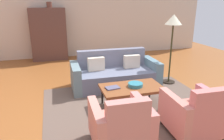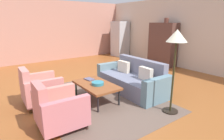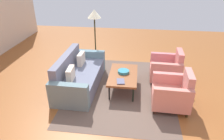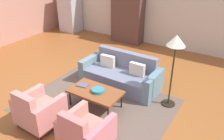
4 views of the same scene
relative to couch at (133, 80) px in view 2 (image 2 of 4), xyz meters
The scene contains 14 objects.
ground_plane 0.98m from the couch, 110.36° to the right, with size 11.88×11.88×0.00m, color #955426.
wall_back 3.55m from the couch, 95.51° to the left, with size 9.90×0.12×2.80m, color beige.
wall_left 5.46m from the couch, behind, with size 0.12×8.47×2.80m, color tan.
area_rug 1.17m from the couch, 90.08° to the right, with size 3.40×2.60×0.01m, color brown.
couch is the anchor object (origin of this frame).
coffee_table 1.19m from the couch, 90.08° to the right, with size 1.20×0.70×0.42m.
armchair_left 2.43m from the couch, 104.39° to the right, with size 0.82×0.82×0.88m.
armchair_right 2.43m from the couch, 75.78° to the right, with size 0.83×0.83×0.88m.
fruit_bowl 1.20m from the couch, 86.51° to the right, with size 0.29×0.29×0.07m, color teal.
book_stack 1.23m from the couch, 108.44° to the right, with size 0.28×0.21×0.02m.
cabinet 3.42m from the couch, 116.33° to the left, with size 1.20×0.51×1.80m.
vase_tall 3.68m from the couch, 114.82° to the left, with size 0.18×0.18×0.19m, color brown.
refrigerator 5.22m from the couch, 145.85° to the left, with size 0.80×0.73×1.85m.
floor_lamp 1.83m from the couch, ahead, with size 0.40×0.40×1.72m.
Camera 2 is at (3.87, -2.40, 1.88)m, focal length 29.26 mm.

